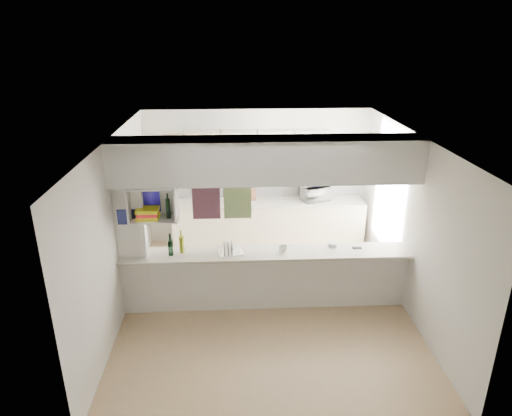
{
  "coord_description": "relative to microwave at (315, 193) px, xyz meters",
  "views": [
    {
      "loc": [
        -0.44,
        -5.93,
        3.93
      ],
      "look_at": [
        -0.12,
        0.5,
        1.41
      ],
      "focal_mm": 32.0,
      "sensor_mm": 36.0,
      "label": 1
    }
  ],
  "objects": [
    {
      "name": "utensil_jar",
      "position": [
        -1.68,
        0.02,
        -0.06
      ],
      "size": [
        0.11,
        0.11,
        0.15
      ],
      "primitive_type": "cylinder",
      "color": "black",
      "rests_on": "bench_top"
    },
    {
      "name": "floor",
      "position": [
        -1.09,
        -2.13,
        -1.06
      ],
      "size": [
        4.8,
        4.8,
        0.0
      ],
      "primitive_type": "plane",
      "color": "tan",
      "rests_on": "ground"
    },
    {
      "name": "cup",
      "position": [
        -0.84,
        -2.17,
        -0.07
      ],
      "size": [
        0.13,
        0.13,
        0.1
      ],
      "primitive_type": "imported",
      "rotation": [
        0.0,
        0.0,
        -0.02
      ],
      "color": "white",
      "rests_on": "dish_rack"
    },
    {
      "name": "wall_left",
      "position": [
        -3.19,
        -2.13,
        0.24
      ],
      "size": [
        0.0,
        4.8,
        4.8
      ],
      "primitive_type": "plane",
      "rotation": [
        1.57,
        0.0,
        1.57
      ],
      "color": "silver",
      "rests_on": "floor"
    },
    {
      "name": "microwave",
      "position": [
        0.0,
        0.0,
        0.0
      ],
      "size": [
        0.58,
        0.48,
        0.27
      ],
      "primitive_type": "imported",
      "rotation": [
        0.0,
        0.0,
        3.49
      ],
      "color": "white",
      "rests_on": "bench_top"
    },
    {
      "name": "wall_back",
      "position": [
        -1.09,
        0.27,
        0.24
      ],
      "size": [
        4.2,
        0.0,
        4.2
      ],
      "primitive_type": "plane",
      "rotation": [
        1.57,
        0.0,
        0.0
      ],
      "color": "silver",
      "rests_on": "floor"
    },
    {
      "name": "plastic_tubs",
      "position": [
        -0.05,
        -2.01,
        -0.11
      ],
      "size": [
        0.49,
        0.17,
        0.07
      ],
      "color": "silver",
      "rests_on": "breakfast_bar"
    },
    {
      "name": "bowl",
      "position": [
        -0.02,
        0.01,
        0.16
      ],
      "size": [
        0.22,
        0.22,
        0.05
      ],
      "primitive_type": "imported",
      "color": "#160D91",
      "rests_on": "microwave"
    },
    {
      "name": "ceiling",
      "position": [
        -1.09,
        -2.13,
        1.54
      ],
      "size": [
        4.8,
        4.8,
        0.0
      ],
      "primitive_type": "plane",
      "color": "white",
      "rests_on": "wall_back"
    },
    {
      "name": "dish_rack",
      "position": [
        -1.6,
        -2.13,
        -0.06
      ],
      "size": [
        0.4,
        0.33,
        0.19
      ],
      "rotation": [
        0.0,
        0.0,
        0.19
      ],
      "color": "silver",
      "rests_on": "breakfast_bar"
    },
    {
      "name": "knife_block",
      "position": [
        -1.19,
        0.05,
        -0.03
      ],
      "size": [
        0.13,
        0.12,
        0.22
      ],
      "primitive_type": "cube",
      "rotation": [
        0.0,
        0.0,
        0.31
      ],
      "color": "#56301D",
      "rests_on": "bench_top"
    },
    {
      "name": "kitchen_run",
      "position": [
        -0.93,
        0.0,
        -0.23
      ],
      "size": [
        3.6,
        0.63,
        2.24
      ],
      "color": "beige",
      "rests_on": "floor"
    },
    {
      "name": "servery_partition",
      "position": [
        -1.26,
        -2.13,
        0.6
      ],
      "size": [
        4.2,
        0.5,
        2.6
      ],
      "color": "silver",
      "rests_on": "floor"
    },
    {
      "name": "wall_right",
      "position": [
        1.01,
        -2.13,
        0.24
      ],
      "size": [
        0.0,
        4.8,
        4.8
      ],
      "primitive_type": "plane",
      "rotation": [
        1.57,
        0.0,
        -1.57
      ],
      "color": "silver",
      "rests_on": "floor"
    },
    {
      "name": "cubby_shelf",
      "position": [
        -2.65,
        -2.2,
        0.65
      ],
      "size": [
        0.65,
        0.35,
        0.5
      ],
      "color": "white",
      "rests_on": "bulkhead"
    },
    {
      "name": "wine_bottles",
      "position": [
        -2.38,
        -2.12,
        -0.01
      ],
      "size": [
        0.22,
        0.15,
        0.35
      ],
      "color": "black",
      "rests_on": "breakfast_bar"
    }
  ]
}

